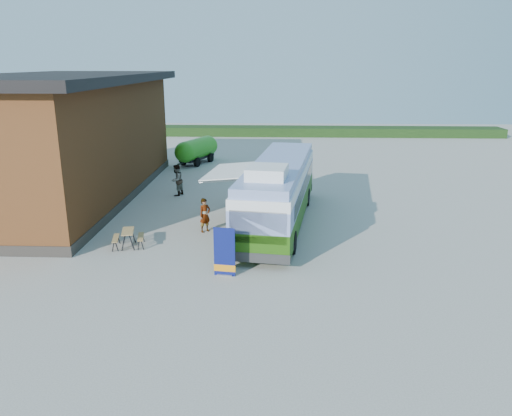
{
  "coord_description": "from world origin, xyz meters",
  "views": [
    {
      "loc": [
        2.37,
        -19.88,
        8.16
      ],
      "look_at": [
        1.43,
        3.19,
        1.4
      ],
      "focal_mm": 35.0,
      "sensor_mm": 36.0,
      "label": 1
    }
  ],
  "objects_px": {
    "bus": "(279,190)",
    "person_b": "(177,180)",
    "picnic_table": "(128,235)",
    "person_a": "(205,215)",
    "slurry_tanker": "(197,149)",
    "banner": "(224,256)"
  },
  "relations": [
    {
      "from": "banner",
      "to": "person_a",
      "type": "distance_m",
      "value": 5.53
    },
    {
      "from": "banner",
      "to": "picnic_table",
      "type": "height_order",
      "value": "banner"
    },
    {
      "from": "picnic_table",
      "to": "person_b",
      "type": "xyz_separation_m",
      "value": [
        0.45,
        9.26,
        0.41
      ]
    },
    {
      "from": "picnic_table",
      "to": "slurry_tanker",
      "type": "height_order",
      "value": "slurry_tanker"
    },
    {
      "from": "banner",
      "to": "slurry_tanker",
      "type": "distance_m",
      "value": 23.14
    },
    {
      "from": "person_a",
      "to": "person_b",
      "type": "bearing_deg",
      "value": 68.56
    },
    {
      "from": "person_a",
      "to": "person_b",
      "type": "distance_m",
      "value": 7.51
    },
    {
      "from": "person_a",
      "to": "bus",
      "type": "bearing_deg",
      "value": -22.2
    },
    {
      "from": "picnic_table",
      "to": "banner",
      "type": "bearing_deg",
      "value": -45.15
    },
    {
      "from": "person_b",
      "to": "slurry_tanker",
      "type": "relative_size",
      "value": 0.37
    },
    {
      "from": "bus",
      "to": "person_b",
      "type": "height_order",
      "value": "bus"
    },
    {
      "from": "banner",
      "to": "person_b",
      "type": "xyz_separation_m",
      "value": [
        -4.29,
        12.29,
        0.17
      ]
    },
    {
      "from": "bus",
      "to": "banner",
      "type": "relative_size",
      "value": 6.35
    },
    {
      "from": "bus",
      "to": "banner",
      "type": "height_order",
      "value": "bus"
    },
    {
      "from": "bus",
      "to": "person_a",
      "type": "distance_m",
      "value": 4.03
    },
    {
      "from": "banner",
      "to": "slurry_tanker",
      "type": "bearing_deg",
      "value": 109.37
    },
    {
      "from": "picnic_table",
      "to": "person_a",
      "type": "distance_m",
      "value": 3.96
    },
    {
      "from": "bus",
      "to": "person_a",
      "type": "bearing_deg",
      "value": -151.22
    },
    {
      "from": "banner",
      "to": "person_a",
      "type": "xyz_separation_m",
      "value": [
        -1.52,
        5.32,
        0.04
      ]
    },
    {
      "from": "picnic_table",
      "to": "slurry_tanker",
      "type": "relative_size",
      "value": 0.3
    },
    {
      "from": "bus",
      "to": "picnic_table",
      "type": "bearing_deg",
      "value": -144.0
    },
    {
      "from": "banner",
      "to": "picnic_table",
      "type": "relative_size",
      "value": 1.25
    }
  ]
}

